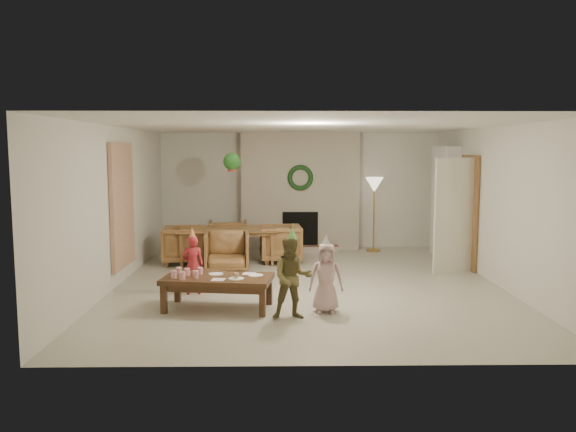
{
  "coord_description": "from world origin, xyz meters",
  "views": [
    {
      "loc": [
        -0.44,
        -9.0,
        2.14
      ],
      "look_at": [
        -0.3,
        0.4,
        1.05
      ],
      "focal_mm": 35.89,
      "sensor_mm": 36.0,
      "label": 1
    }
  ],
  "objects_px": {
    "dining_chair_far": "(228,238)",
    "child_red": "(193,265)",
    "dining_chair_right": "(280,243)",
    "child_plaid": "(292,278)",
    "dining_chair_left": "(184,245)",
    "dining_table": "(227,246)",
    "dining_chair_near": "(227,252)",
    "child_pink": "(326,278)",
    "coffee_table_top": "(218,279)"
  },
  "relations": [
    {
      "from": "dining_chair_left",
      "to": "child_pink",
      "type": "relative_size",
      "value": 0.85
    },
    {
      "from": "child_pink",
      "to": "dining_table",
      "type": "bearing_deg",
      "value": 117.18
    },
    {
      "from": "coffee_table_top",
      "to": "child_red",
      "type": "bearing_deg",
      "value": 127.06
    },
    {
      "from": "dining_chair_near",
      "to": "dining_chair_right",
      "type": "height_order",
      "value": "same"
    },
    {
      "from": "dining_chair_left",
      "to": "dining_chair_right",
      "type": "distance_m",
      "value": 1.81
    },
    {
      "from": "dining_chair_left",
      "to": "dining_chair_right",
      "type": "height_order",
      "value": "same"
    },
    {
      "from": "dining_chair_far",
      "to": "dining_chair_left",
      "type": "height_order",
      "value": "same"
    },
    {
      "from": "child_plaid",
      "to": "child_pink",
      "type": "bearing_deg",
      "value": 28.2
    },
    {
      "from": "dining_table",
      "to": "child_red",
      "type": "relative_size",
      "value": 2.08
    },
    {
      "from": "child_plaid",
      "to": "dining_chair_far",
      "type": "bearing_deg",
      "value": 100.61
    },
    {
      "from": "coffee_table_top",
      "to": "child_plaid",
      "type": "height_order",
      "value": "child_plaid"
    },
    {
      "from": "dining_table",
      "to": "dining_chair_far",
      "type": "distance_m",
      "value": 0.81
    },
    {
      "from": "dining_table",
      "to": "dining_chair_near",
      "type": "xyz_separation_m",
      "value": [
        0.06,
        -0.8,
        0.03
      ]
    },
    {
      "from": "dining_chair_near",
      "to": "child_plaid",
      "type": "relative_size",
      "value": 0.74
    },
    {
      "from": "dining_chair_left",
      "to": "dining_table",
      "type": "bearing_deg",
      "value": -90.0
    },
    {
      "from": "child_red",
      "to": "dining_chair_left",
      "type": "bearing_deg",
      "value": -89.09
    },
    {
      "from": "dining_chair_right",
      "to": "child_plaid",
      "type": "height_order",
      "value": "child_plaid"
    },
    {
      "from": "dining_chair_far",
      "to": "dining_chair_left",
      "type": "relative_size",
      "value": 1.0
    },
    {
      "from": "dining_table",
      "to": "child_plaid",
      "type": "xyz_separation_m",
      "value": [
        1.15,
        -3.65,
        0.21
      ]
    },
    {
      "from": "child_red",
      "to": "child_plaid",
      "type": "relative_size",
      "value": 0.83
    },
    {
      "from": "coffee_table_top",
      "to": "child_pink",
      "type": "xyz_separation_m",
      "value": [
        1.44,
        -0.18,
        0.05
      ]
    },
    {
      "from": "dining_table",
      "to": "child_pink",
      "type": "xyz_separation_m",
      "value": [
        1.6,
        -3.36,
        0.14
      ]
    },
    {
      "from": "child_plaid",
      "to": "child_pink",
      "type": "xyz_separation_m",
      "value": [
        0.45,
        0.29,
        -0.07
      ]
    },
    {
      "from": "dining_table",
      "to": "child_pink",
      "type": "bearing_deg",
      "value": -68.95
    },
    {
      "from": "child_plaid",
      "to": "dining_chair_left",
      "type": "bearing_deg",
      "value": 113.95
    },
    {
      "from": "dining_chair_right",
      "to": "coffee_table_top",
      "type": "relative_size",
      "value": 0.54
    },
    {
      "from": "dining_chair_far",
      "to": "dining_chair_left",
      "type": "xyz_separation_m",
      "value": [
        -0.74,
        -0.86,
        0.0
      ]
    },
    {
      "from": "dining_table",
      "to": "dining_chair_left",
      "type": "distance_m",
      "value": 0.81
    },
    {
      "from": "coffee_table_top",
      "to": "dining_table",
      "type": "bearing_deg",
      "value": 100.32
    },
    {
      "from": "coffee_table_top",
      "to": "child_plaid",
      "type": "distance_m",
      "value": 1.1
    },
    {
      "from": "dining_table",
      "to": "dining_chair_left",
      "type": "bearing_deg",
      "value": 180.0
    },
    {
      "from": "child_plaid",
      "to": "coffee_table_top",
      "type": "bearing_deg",
      "value": 150.16
    },
    {
      "from": "child_red",
      "to": "coffee_table_top",
      "type": "bearing_deg",
      "value": 108.17
    },
    {
      "from": "dining_table",
      "to": "child_plaid",
      "type": "bearing_deg",
      "value": -76.95
    },
    {
      "from": "dining_table",
      "to": "child_red",
      "type": "distance_m",
      "value": 2.4
    },
    {
      "from": "dining_chair_near",
      "to": "dining_chair_left",
      "type": "xyz_separation_m",
      "value": [
        -0.86,
        0.74,
        0.0
      ]
    },
    {
      "from": "dining_chair_right",
      "to": "child_plaid",
      "type": "distance_m",
      "value": 3.73
    },
    {
      "from": "dining_chair_far",
      "to": "child_red",
      "type": "distance_m",
      "value": 3.19
    },
    {
      "from": "dining_chair_far",
      "to": "dining_chair_right",
      "type": "height_order",
      "value": "same"
    },
    {
      "from": "dining_table",
      "to": "dining_chair_near",
      "type": "distance_m",
      "value": 0.81
    },
    {
      "from": "dining_chair_left",
      "to": "coffee_table_top",
      "type": "bearing_deg",
      "value": -167.31
    },
    {
      "from": "dining_chair_near",
      "to": "dining_chair_right",
      "type": "xyz_separation_m",
      "value": [
        0.94,
        0.88,
        0.0
      ]
    },
    {
      "from": "dining_chair_left",
      "to": "coffee_table_top",
      "type": "xyz_separation_m",
      "value": [
        0.96,
        -3.12,
        0.05
      ]
    },
    {
      "from": "dining_chair_far",
      "to": "dining_chair_right",
      "type": "relative_size",
      "value": 1.0
    },
    {
      "from": "child_red",
      "to": "dining_chair_far",
      "type": "bearing_deg",
      "value": -105.63
    },
    {
      "from": "dining_chair_near",
      "to": "child_pink",
      "type": "distance_m",
      "value": 2.98
    },
    {
      "from": "coffee_table_top",
      "to": "child_pink",
      "type": "distance_m",
      "value": 1.45
    },
    {
      "from": "dining_chair_left",
      "to": "child_plaid",
      "type": "relative_size",
      "value": 0.74
    },
    {
      "from": "coffee_table_top",
      "to": "child_red",
      "type": "xyz_separation_m",
      "value": [
        -0.45,
        0.8,
        0.03
      ]
    },
    {
      "from": "dining_table",
      "to": "dining_chair_right",
      "type": "distance_m",
      "value": 1.01
    }
  ]
}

